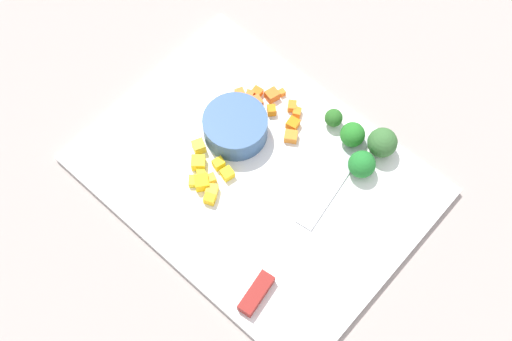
{
  "coord_description": "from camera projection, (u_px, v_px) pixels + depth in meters",
  "views": [
    {
      "loc": [
        0.27,
        -0.3,
        0.86
      ],
      "look_at": [
        0.0,
        0.0,
        0.02
      ],
      "focal_mm": 46.0,
      "sensor_mm": 36.0,
      "label": 1
    }
  ],
  "objects": [
    {
      "name": "carrot_dice_6",
      "position": [
        257.0,
        92.0,
        0.99
      ],
      "size": [
        0.02,
        0.02,
        0.01
      ],
      "primitive_type": "cube",
      "rotation": [
        0.0,
        0.0,
        1.7
      ],
      "color": "orange",
      "rests_on": "cutting_board"
    },
    {
      "name": "carrot_dice_1",
      "position": [
        272.0,
        95.0,
        0.99
      ],
      "size": [
        0.02,
        0.02,
        0.02
      ],
      "primitive_type": "cube",
      "rotation": [
        0.0,
        0.0,
        2.9
      ],
      "color": "orange",
      "rests_on": "cutting_board"
    },
    {
      "name": "pepper_dice_7",
      "position": [
        198.0,
        163.0,
        0.94
      ],
      "size": [
        0.03,
        0.03,
        0.02
      ],
      "primitive_type": "cube",
      "rotation": [
        0.0,
        0.0,
        2.3
      ],
      "color": "yellow",
      "rests_on": "cutting_board"
    },
    {
      "name": "prep_bowl",
      "position": [
        235.0,
        127.0,
        0.95
      ],
      "size": [
        0.09,
        0.09,
        0.04
      ],
      "primitive_type": "cylinder",
      "color": "#375C8A",
      "rests_on": "cutting_board"
    },
    {
      "name": "carrot_dice_4",
      "position": [
        293.0,
        124.0,
        0.97
      ],
      "size": [
        0.02,
        0.02,
        0.01
      ],
      "primitive_type": "cube",
      "rotation": [
        0.0,
        0.0,
        0.18
      ],
      "color": "orange",
      "rests_on": "cutting_board"
    },
    {
      "name": "carrot_dice_5",
      "position": [
        297.0,
        112.0,
        0.98
      ],
      "size": [
        0.02,
        0.02,
        0.01
      ],
      "primitive_type": "cube",
      "rotation": [
        0.0,
        0.0,
        0.47
      ],
      "color": "orange",
      "rests_on": "cutting_board"
    },
    {
      "name": "broccoli_floret_3",
      "position": [
        334.0,
        118.0,
        0.96
      ],
      "size": [
        0.03,
        0.03,
        0.03
      ],
      "color": "#89B655",
      "rests_on": "cutting_board"
    },
    {
      "name": "pepper_dice_5",
      "position": [
        227.0,
        174.0,
        0.93
      ],
      "size": [
        0.02,
        0.02,
        0.01
      ],
      "primitive_type": "cube",
      "rotation": [
        0.0,
        0.0,
        1.34
      ],
      "color": "yellow",
      "rests_on": "cutting_board"
    },
    {
      "name": "broccoli_floret_1",
      "position": [
        352.0,
        135.0,
        0.94
      ],
      "size": [
        0.04,
        0.04,
        0.04
      ],
      "color": "#97C067",
      "rests_on": "cutting_board"
    },
    {
      "name": "pepper_dice_2",
      "position": [
        211.0,
        179.0,
        0.93
      ],
      "size": [
        0.02,
        0.02,
        0.01
      ],
      "primitive_type": "cube",
      "rotation": [
        0.0,
        0.0,
        1.14
      ],
      "color": "yellow",
      "rests_on": "cutting_board"
    },
    {
      "name": "carrot_dice_0",
      "position": [
        292.0,
        137.0,
        0.96
      ],
      "size": [
        0.02,
        0.02,
        0.01
      ],
      "primitive_type": "cube",
      "rotation": [
        0.0,
        0.0,
        2.13
      ],
      "color": "orange",
      "rests_on": "cutting_board"
    },
    {
      "name": "pepper_dice_8",
      "position": [
        210.0,
        199.0,
        0.91
      ],
      "size": [
        0.02,
        0.02,
        0.01
      ],
      "primitive_type": "cube",
      "rotation": [
        0.0,
        0.0,
        1.97
      ],
      "color": "yellow",
      "rests_on": "cutting_board"
    },
    {
      "name": "pepper_dice_6",
      "position": [
        219.0,
        164.0,
        0.94
      ],
      "size": [
        0.02,
        0.02,
        0.01
      ],
      "primitive_type": "cube",
      "rotation": [
        0.0,
        0.0,
        1.31
      ],
      "color": "yellow",
      "rests_on": "cutting_board"
    },
    {
      "name": "pepper_dice_0",
      "position": [
        201.0,
        172.0,
        0.93
      ],
      "size": [
        0.02,
        0.02,
        0.01
      ],
      "primitive_type": "cube",
      "rotation": [
        0.0,
        0.0,
        1.0
      ],
      "color": "yellow",
      "rests_on": "cutting_board"
    },
    {
      "name": "cutting_board",
      "position": [
        256.0,
        175.0,
        0.94
      ],
      "size": [
        0.47,
        0.35,
        0.01
      ],
      "primitive_type": "cube",
      "color": "white",
      "rests_on": "ground_plane"
    },
    {
      "name": "pepper_dice_4",
      "position": [
        212.0,
        191.0,
        0.92
      ],
      "size": [
        0.02,
        0.02,
        0.01
      ],
      "primitive_type": "cube",
      "rotation": [
        0.0,
        0.0,
        0.55
      ],
      "color": "yellow",
      "rests_on": "cutting_board"
    },
    {
      "name": "carrot_dice_9",
      "position": [
        292.0,
        106.0,
        0.98
      ],
      "size": [
        0.02,
        0.02,
        0.01
      ],
      "primitive_type": "cube",
      "rotation": [
        0.0,
        0.0,
        2.18
      ],
      "color": "orange",
      "rests_on": "cutting_board"
    },
    {
      "name": "carrot_dice_8",
      "position": [
        282.0,
        93.0,
        0.99
      ],
      "size": [
        0.01,
        0.01,
        0.01
      ],
      "primitive_type": "cube",
      "rotation": [
        0.0,
        0.0,
        2.82
      ],
      "color": "orange",
      "rests_on": "cutting_board"
    },
    {
      "name": "pepper_dice_9",
      "position": [
        202.0,
        183.0,
        0.92
      ],
      "size": [
        0.03,
        0.03,
        0.02
      ],
      "primitive_type": "cube",
      "rotation": [
        0.0,
        0.0,
        0.89
      ],
      "color": "yellow",
      "rests_on": "cutting_board"
    },
    {
      "name": "broccoli_floret_0",
      "position": [
        362.0,
        164.0,
        0.92
      ],
      "size": [
        0.04,
        0.04,
        0.04
      ],
      "color": "#93B855",
      "rests_on": "cutting_board"
    },
    {
      "name": "pepper_dice_1",
      "position": [
        199.0,
        147.0,
        0.95
      ],
      "size": [
        0.02,
        0.02,
        0.02
      ],
      "primitive_type": "cube",
      "rotation": [
        0.0,
        0.0,
        1.12
      ],
      "color": "yellow",
      "rests_on": "cutting_board"
    },
    {
      "name": "carrot_dice_3",
      "position": [
        240.0,
        94.0,
        0.99
      ],
      "size": [
        0.02,
        0.02,
        0.01
      ],
      "primitive_type": "cube",
      "rotation": [
        0.0,
        0.0,
        2.67
      ],
      "color": "orange",
      "rests_on": "cutting_board"
    },
    {
      "name": "carrot_dice_2",
      "position": [
        271.0,
        110.0,
        0.98
      ],
      "size": [
        0.02,
        0.02,
        0.01
      ],
      "primitive_type": "cube",
      "rotation": [
        0.0,
        0.0,
        2.41
      ],
      "color": "orange",
      "rests_on": "cutting_board"
    },
    {
      "name": "carrot_dice_7",
      "position": [
        250.0,
        95.0,
        0.99
      ],
      "size": [
        0.02,
        0.02,
        0.01
      ],
      "primitive_type": "cube",
      "rotation": [
        0.0,
        0.0,
        2.01
      ],
      "color": "orange",
      "rests_on": "cutting_board"
    },
    {
      "name": "ground_plane",
      "position": [
        256.0,
        177.0,
        0.95
      ],
      "size": [
        4.0,
        4.0,
        0.0
      ],
      "primitive_type": "plane",
      "color": "#9F958D"
    },
    {
      "name": "carrot_dice_10",
      "position": [
        256.0,
        102.0,
        0.98
      ],
      "size": [
        0.02,
        0.02,
        0.01
      ],
      "primitive_type": "cube",
      "rotation": [
        0.0,
        0.0,
        1.24
      ],
      "color": "orange",
      "rests_on": "cutting_board"
    },
    {
      "name": "broccoli_floret_2",
      "position": [
        382.0,
        143.0,
        0.93
      ],
      "size": [
        0.04,
        0.04,
        0.05
      ],
      "color": "#90C057",
      "rests_on": "cutting_board"
    },
    {
      "name": "pepper_dice_3",
      "position": [
        194.0,
        181.0,
        0.93
      ],
      "size": [
        0.02,
        0.02,
        0.01
      ],
      "primitive_type": "cube",
      "rotation": [
        0.0,
        0.0,
        2.29
      ],
      "color": "yellow",
      "rests_on": "cutting_board"
    },
    {
      "name": "chef_knife",
      "position": [
        289.0,
        245.0,
        0.89
      ],
      "size": [
        0.07,
        0.32,
        0.02
      ],
      "rotation": [
        0.0,
        0.0,
        1.72
      ],
      "color": "silver",
      "rests_on": "cutting_board"
    }
  ]
}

